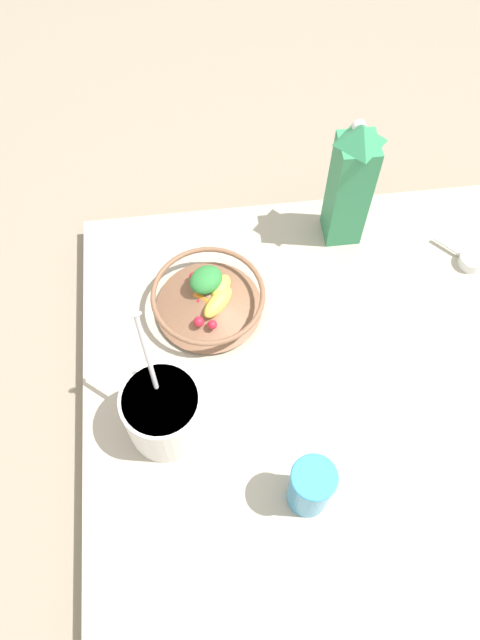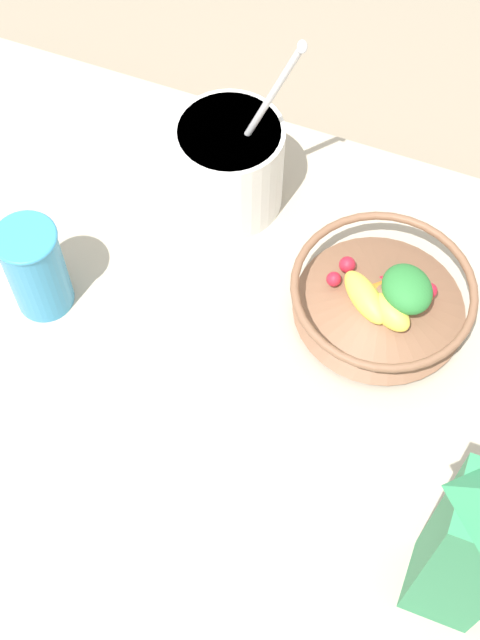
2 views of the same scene
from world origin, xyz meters
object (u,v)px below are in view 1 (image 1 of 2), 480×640
at_px(fruit_bowl, 209,299).
at_px(milk_carton, 350,184).
at_px(yogurt_tub, 163,411).
at_px(drinking_cup, 311,487).

xyz_separation_m(fruit_bowl, milk_carton, (-0.29, -0.15, 0.11)).
xyz_separation_m(milk_carton, yogurt_tub, (0.38, 0.38, -0.08)).
bearing_deg(fruit_bowl, drinking_cup, 108.53).
height_order(fruit_bowl, milk_carton, milk_carton).
bearing_deg(milk_carton, drinking_cup, 73.34).
bearing_deg(yogurt_tub, fruit_bowl, -112.59).
xyz_separation_m(yogurt_tub, drinking_cup, (-0.22, 0.15, -0.00)).
distance_m(fruit_bowl, yogurt_tub, 0.25).
bearing_deg(fruit_bowl, yogurt_tub, 67.41).
xyz_separation_m(fruit_bowl, drinking_cup, (-0.13, 0.38, 0.03)).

